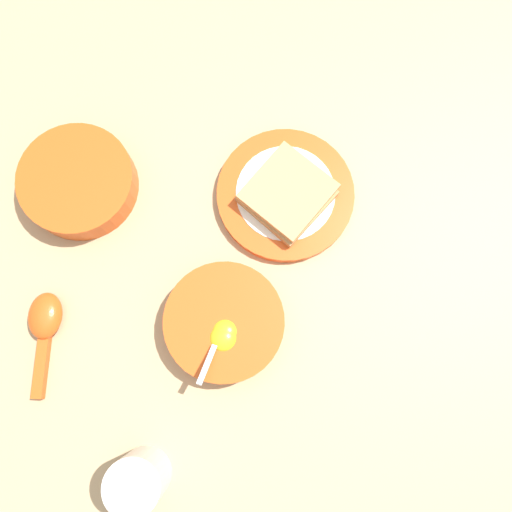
# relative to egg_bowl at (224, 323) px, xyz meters

# --- Properties ---
(ground_plane) EXTENTS (3.00, 3.00, 0.00)m
(ground_plane) POSITION_rel_egg_bowl_xyz_m (-0.09, 0.03, -0.02)
(ground_plane) COLOR tan
(egg_bowl) EXTENTS (0.16, 0.16, 0.07)m
(egg_bowl) POSITION_rel_egg_bowl_xyz_m (0.00, 0.00, 0.00)
(egg_bowl) COLOR #DB5119
(egg_bowl) RESTS_ON ground_plane
(toast_plate) EXTENTS (0.19, 0.19, 0.02)m
(toast_plate) POSITION_rel_egg_bowl_xyz_m (-0.05, 0.19, -0.01)
(toast_plate) COLOR #DB5119
(toast_plate) RESTS_ON ground_plane
(toast_sandwich) EXTENTS (0.11, 0.11, 0.03)m
(toast_sandwich) POSITION_rel_egg_bowl_xyz_m (-0.04, 0.19, 0.01)
(toast_sandwich) COLOR tan
(toast_sandwich) RESTS_ON toast_plate
(soup_spoon) EXTENTS (0.10, 0.13, 0.03)m
(soup_spoon) POSITION_rel_egg_bowl_xyz_m (-0.19, -0.15, -0.01)
(soup_spoon) COLOR #DB5119
(soup_spoon) RESTS_ON ground_plane
(congee_bowl) EXTENTS (0.16, 0.16, 0.04)m
(congee_bowl) POSITION_rel_egg_bowl_xyz_m (-0.28, 0.03, 0.00)
(congee_bowl) COLOR #DB5119
(congee_bowl) RESTS_ON ground_plane
(drinking_cup) EXTENTS (0.07, 0.07, 0.08)m
(drinking_cup) POSITION_rel_egg_bowl_xyz_m (0.04, -0.21, 0.02)
(drinking_cup) COLOR silver
(drinking_cup) RESTS_ON ground_plane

